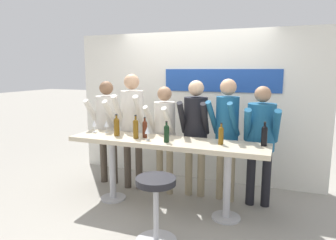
% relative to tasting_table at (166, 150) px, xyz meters
% --- Properties ---
extents(ground_plane, '(40.00, 40.00, 0.00)m').
position_rel_tasting_table_xyz_m(ground_plane, '(-0.00, 0.00, -0.81)').
color(ground_plane, gray).
extents(back_wall, '(4.23, 0.12, 2.47)m').
position_rel_tasting_table_xyz_m(back_wall, '(0.01, 1.30, 0.43)').
color(back_wall, silver).
rests_on(back_wall, ground_plane).
extents(tasting_table, '(2.63, 0.58, 0.94)m').
position_rel_tasting_table_xyz_m(tasting_table, '(0.00, 0.00, 0.00)').
color(tasting_table, beige).
rests_on(tasting_table, ground_plane).
extents(bar_stool, '(0.45, 0.45, 0.73)m').
position_rel_tasting_table_xyz_m(bar_stool, '(0.20, -0.80, -0.32)').
color(bar_stool, '#B2B2B7').
rests_on(bar_stool, ground_plane).
extents(person_far_left, '(0.44, 0.53, 1.67)m').
position_rel_tasting_table_xyz_m(person_far_left, '(-1.22, 0.53, 0.23)').
color(person_far_left, '#473D33').
rests_on(person_far_left, ground_plane).
extents(person_left, '(0.46, 0.59, 1.78)m').
position_rel_tasting_table_xyz_m(person_left, '(-0.73, 0.46, 0.31)').
color(person_left, '#473D33').
rests_on(person_left, ground_plane).
extents(person_center_left, '(0.41, 0.52, 1.61)m').
position_rel_tasting_table_xyz_m(person_center_left, '(-0.20, 0.47, 0.20)').
color(person_center_left, gray).
rests_on(person_center_left, ground_plane).
extents(person_center, '(0.43, 0.54, 1.70)m').
position_rel_tasting_table_xyz_m(person_center, '(0.25, 0.53, 0.26)').
color(person_center, gray).
rests_on(person_center, ground_plane).
extents(person_center_right, '(0.44, 0.56, 1.73)m').
position_rel_tasting_table_xyz_m(person_center_right, '(0.70, 0.53, 0.28)').
color(person_center_right, gray).
rests_on(person_center_right, ground_plane).
extents(person_right, '(0.47, 0.56, 1.64)m').
position_rel_tasting_table_xyz_m(person_right, '(1.15, 0.52, 0.20)').
color(person_right, black).
rests_on(person_right, ground_plane).
extents(wine_bottle_0, '(0.08, 0.08, 0.30)m').
position_rel_tasting_table_xyz_m(wine_bottle_0, '(-0.72, -0.01, 0.28)').
color(wine_bottle_0, brown).
rests_on(wine_bottle_0, tasting_table).
extents(wine_bottle_1, '(0.06, 0.06, 0.27)m').
position_rel_tasting_table_xyz_m(wine_bottle_1, '(0.72, 0.03, 0.26)').
color(wine_bottle_1, brown).
rests_on(wine_bottle_1, tasting_table).
extents(wine_bottle_2, '(0.07, 0.07, 0.29)m').
position_rel_tasting_table_xyz_m(wine_bottle_2, '(1.21, 0.14, 0.27)').
color(wine_bottle_2, black).
rests_on(wine_bottle_2, tasting_table).
extents(wine_bottle_3, '(0.07, 0.07, 0.28)m').
position_rel_tasting_table_xyz_m(wine_bottle_3, '(-0.31, 0.03, 0.26)').
color(wine_bottle_3, '#4C1E0F').
rests_on(wine_bottle_3, tasting_table).
extents(wine_bottle_4, '(0.07, 0.07, 0.32)m').
position_rel_tasting_table_xyz_m(wine_bottle_4, '(-0.40, -0.05, 0.28)').
color(wine_bottle_4, brown).
rests_on(wine_bottle_4, tasting_table).
extents(wine_bottle_5, '(0.07, 0.07, 0.27)m').
position_rel_tasting_table_xyz_m(wine_bottle_5, '(0.06, -0.11, 0.26)').
color(wine_bottle_5, black).
rests_on(wine_bottle_5, tasting_table).
extents(wine_glass_0, '(0.07, 0.07, 0.18)m').
position_rel_tasting_table_xyz_m(wine_glass_0, '(-0.98, 0.14, 0.26)').
color(wine_glass_0, silver).
rests_on(wine_glass_0, tasting_table).
extents(wine_glass_1, '(0.07, 0.07, 0.18)m').
position_rel_tasting_table_xyz_m(wine_glass_1, '(-0.22, -0.09, 0.26)').
color(wine_glass_1, silver).
rests_on(wine_glass_1, tasting_table).
extents(wine_glass_2, '(0.07, 0.07, 0.18)m').
position_rel_tasting_table_xyz_m(wine_glass_2, '(-1.16, 0.10, 0.26)').
color(wine_glass_2, silver).
rests_on(wine_glass_2, tasting_table).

